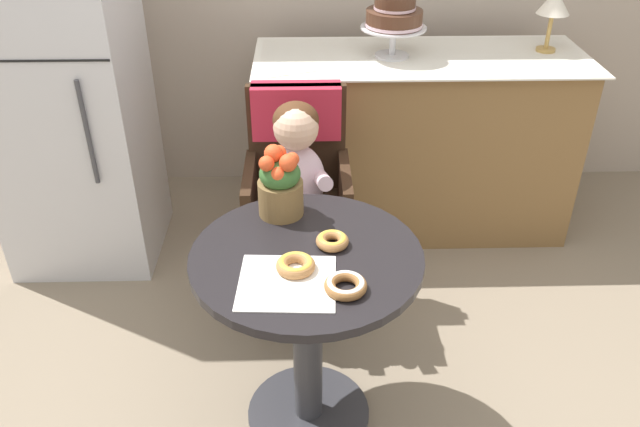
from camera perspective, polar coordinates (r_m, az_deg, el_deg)
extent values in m
plane|color=gray|center=(2.44, -1.13, -17.43)|extent=(8.00, 8.00, 0.00)
cylinder|color=black|center=(1.96, -1.35, -3.97)|extent=(0.72, 0.72, 0.03)
cylinder|color=#333338|center=(2.19, -1.23, -11.58)|extent=(0.10, 0.10, 0.69)
cylinder|color=#333338|center=(2.44, -1.13, -17.28)|extent=(0.44, 0.44, 0.02)
cube|color=#332114|center=(2.60, -2.09, -0.07)|extent=(0.42, 0.42, 0.04)
cube|color=#332114|center=(2.65, -2.17, 6.76)|extent=(0.40, 0.04, 0.46)
cube|color=#332114|center=(2.55, -6.40, 2.00)|extent=(0.04, 0.38, 0.18)
cube|color=#332114|center=(2.55, 2.14, 2.12)|extent=(0.04, 0.38, 0.18)
cube|color=#B22338|center=(2.60, -2.23, 9.15)|extent=(0.36, 0.11, 0.22)
cylinder|color=#332114|center=(2.61, -5.98, -6.83)|extent=(0.03, 0.03, 0.45)
cylinder|color=#332114|center=(2.60, 1.99, -6.74)|extent=(0.03, 0.03, 0.45)
cylinder|color=#332114|center=(2.90, -5.54, -2.34)|extent=(0.03, 0.03, 0.45)
cylinder|color=#332114|center=(2.89, 1.60, -2.24)|extent=(0.03, 0.03, 0.45)
ellipsoid|color=silver|center=(2.50, -2.17, 3.02)|extent=(0.22, 0.16, 0.30)
sphere|color=#E0B293|center=(2.39, -2.28, 7.66)|extent=(0.17, 0.17, 0.17)
ellipsoid|color=#4C2D19|center=(2.39, -2.29, 8.34)|extent=(0.17, 0.17, 0.14)
cylinder|color=silver|center=(2.40, -4.47, 3.00)|extent=(0.08, 0.23, 0.13)
sphere|color=#E0B293|center=(2.37, -4.25, 0.62)|extent=(0.06, 0.06, 0.06)
cylinder|color=silver|center=(2.40, 0.07, 3.07)|extent=(0.08, 0.23, 0.13)
sphere|color=#E0B293|center=(2.37, -0.11, 0.68)|extent=(0.06, 0.06, 0.06)
cylinder|color=#3F4760|center=(2.49, -3.39, -0.11)|extent=(0.09, 0.22, 0.09)
cylinder|color=#3F4760|center=(2.49, -3.33, -4.77)|extent=(0.08, 0.08, 0.26)
cylinder|color=#3F4760|center=(2.48, -0.86, -0.07)|extent=(0.09, 0.22, 0.09)
cylinder|color=#3F4760|center=(2.49, -0.79, -4.74)|extent=(0.08, 0.08, 0.26)
cube|color=white|center=(1.84, -3.11, -6.19)|extent=(0.29, 0.27, 0.00)
torus|color=#AD7542|center=(1.98, 0.97, -2.48)|extent=(0.10, 0.10, 0.03)
torus|color=gold|center=(1.97, 0.97, -2.26)|extent=(0.09, 0.09, 0.02)
torus|color=#AD7542|center=(1.87, -2.33, -4.66)|extent=(0.12, 0.12, 0.04)
torus|color=gold|center=(1.87, -2.34, -4.42)|extent=(0.10, 0.10, 0.02)
torus|color=#936033|center=(1.80, 2.15, -6.46)|extent=(0.12, 0.12, 0.03)
torus|color=white|center=(1.80, 2.16, -6.24)|extent=(0.11, 0.11, 0.02)
cylinder|color=brown|center=(2.12, -3.64, 1.42)|extent=(0.15, 0.15, 0.12)
ellipsoid|color=#38662D|center=(2.07, -3.73, 3.55)|extent=(0.14, 0.13, 0.10)
sphere|color=#E54C23|center=(2.05, -2.61, 4.86)|extent=(0.05, 0.05, 0.05)
sphere|color=#E54C23|center=(2.09, -3.22, 4.38)|extent=(0.05, 0.05, 0.05)
sphere|color=#E54C23|center=(2.07, -3.83, 5.43)|extent=(0.05, 0.05, 0.05)
sphere|color=#E54C23|center=(2.05, -4.32, 5.37)|extent=(0.06, 0.06, 0.06)
sphere|color=#E54C23|center=(2.03, -4.92, 4.46)|extent=(0.05, 0.05, 0.05)
sphere|color=#E54C23|center=(2.03, -3.87, 3.43)|extent=(0.06, 0.06, 0.06)
sphere|color=#E54C23|center=(2.02, -2.99, 4.54)|extent=(0.06, 0.06, 0.06)
cube|color=olive|center=(3.25, 8.35, 6.18)|extent=(1.50, 0.56, 0.90)
cube|color=white|center=(3.09, 9.01, 13.63)|extent=(1.56, 0.62, 0.01)
cylinder|color=silver|center=(3.06, 6.34, 13.85)|extent=(0.16, 0.16, 0.01)
cylinder|color=silver|center=(3.04, 6.41, 15.01)|extent=(0.03, 0.03, 0.12)
cylinder|color=silver|center=(3.02, 6.49, 16.17)|extent=(0.30, 0.30, 0.01)
cylinder|color=#4C2D1E|center=(3.01, 6.54, 16.92)|extent=(0.26, 0.25, 0.08)
cylinder|color=silver|center=(3.02, 6.51, 16.44)|extent=(0.26, 0.26, 0.01)
cylinder|color=#4C2D1E|center=(3.00, 6.62, 18.22)|extent=(0.18, 0.18, 0.07)
cylinder|color=silver|center=(3.00, 6.60, 17.79)|extent=(0.19, 0.19, 0.01)
cylinder|color=#B28C47|center=(3.29, 19.41, 13.64)|extent=(0.09, 0.09, 0.01)
cylinder|color=#B28C47|center=(3.27, 19.69, 15.08)|extent=(0.02, 0.02, 0.16)
cone|color=silver|center=(3.24, 20.14, 17.34)|extent=(0.15, 0.15, 0.11)
cube|color=silver|center=(3.05, -22.00, 10.55)|extent=(0.64, 0.60, 1.70)
cube|color=black|center=(2.72, -24.82, 12.25)|extent=(0.63, 0.01, 0.01)
cylinder|color=#3F3F44|center=(2.75, -20.12, 6.71)|extent=(0.02, 0.02, 0.45)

